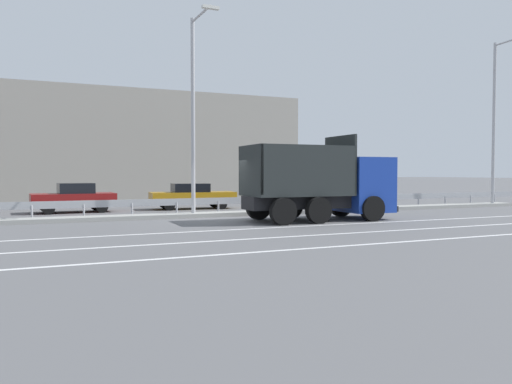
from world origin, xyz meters
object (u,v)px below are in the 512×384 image
dump_truck (335,188)px  parked_car_5 (192,196)px  street_lamp_1 (194,106)px  median_road_sign (333,188)px  street_lamp_2 (496,117)px  parked_car_4 (74,198)px

dump_truck → parked_car_5: (-3.72, 8.48, -0.62)m
street_lamp_1 → median_road_sign: bearing=1.5°
median_road_sign → parked_car_5: median_road_sign is taller
street_lamp_1 → parked_car_5: 6.75m
street_lamp_1 → street_lamp_2: size_ratio=0.92×
dump_truck → parked_car_5: bearing=-155.1°
median_road_sign → parked_car_5: 7.73m
parked_car_5 → street_lamp_2: bearing=77.1°
street_lamp_1 → parked_car_5: size_ratio=1.87×
parked_car_4 → parked_car_5: parked_car_4 is taller
dump_truck → parked_car_5: 9.29m
street_lamp_1 → street_lamp_2: 18.29m
street_lamp_1 → parked_car_5: street_lamp_1 is taller
parked_car_5 → median_road_sign: bearing=54.8°
street_lamp_1 → parked_car_4: bearing=132.9°
street_lamp_2 → parked_car_4: size_ratio=2.37×
dump_truck → parked_car_4: (-9.84, 8.48, -0.59)m
dump_truck → street_lamp_2: bearing=105.1°
parked_car_4 → parked_car_5: bearing=-93.4°
dump_truck → parked_car_5: dump_truck is taller
parked_car_4 → dump_truck: bearing=-134.2°
street_lamp_1 → street_lamp_2: bearing=-0.4°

